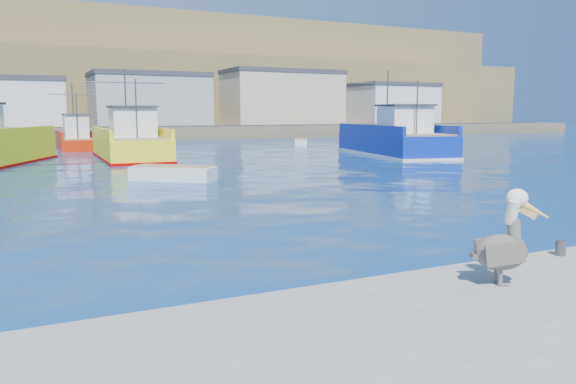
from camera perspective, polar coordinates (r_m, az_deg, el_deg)
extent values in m
plane|color=#072353|center=(13.05, 5.35, -6.62)|extent=(260.00, 260.00, 0.00)
cylinder|color=#4C4C4C|center=(12.36, 25.95, -5.13)|extent=(0.20, 0.20, 0.30)
cube|color=brown|center=(83.09, -21.32, 5.74)|extent=(160.00, 30.00, 1.60)
cube|color=brown|center=(109.03, -22.57, 8.82)|extent=(180.00, 40.00, 14.00)
cube|color=brown|center=(129.19, -23.22, 10.79)|extent=(200.00, 40.00, 24.00)
cube|color=#2D2D2D|center=(72.11, -20.65, 6.19)|extent=(150.00, 5.00, 0.10)
cube|color=gray|center=(79.55, -13.90, 8.90)|extent=(15.00, 10.00, 6.50)
cube|color=#333338|center=(79.70, -13.99, 11.45)|extent=(15.30, 10.20, 0.60)
cube|color=tan|center=(85.98, -0.59, 9.37)|extent=(17.00, 9.00, 7.50)
cube|color=#333338|center=(86.17, -0.59, 12.07)|extent=(17.34, 9.18, 0.60)
cube|color=silver|center=(96.19, 10.39, 8.65)|extent=(13.00, 10.00, 6.00)
cube|color=#333338|center=(96.29, 10.44, 10.62)|extent=(13.26, 10.20, 0.60)
cube|color=yellow|center=(39.57, -25.92, 5.40)|extent=(5.13, 11.88, 0.70)
cube|color=yellow|center=(42.74, -15.77, 4.33)|extent=(4.45, 11.98, 1.54)
cube|color=yellow|center=(43.01, -13.28, 5.93)|extent=(0.60, 11.63, 0.70)
cube|color=yellow|center=(42.46, -18.42, 5.71)|extent=(0.60, 11.63, 0.70)
cube|color=#9C0300|center=(42.79, -15.74, 3.36)|extent=(4.54, 12.22, 0.25)
cube|color=#8C7251|center=(42.70, -15.82, 5.43)|extent=(4.11, 11.50, 0.10)
cube|color=white|center=(40.91, -15.51, 6.81)|extent=(2.96, 3.05, 2.00)
cube|color=#333338|center=(40.91, -15.57, 8.35)|extent=(3.17, 3.41, 0.15)
cylinder|color=#4C4C4C|center=(43.85, -16.17, 8.68)|extent=(0.12, 0.12, 5.00)
cylinder|color=#4C4C4C|center=(39.15, -15.16, 8.10)|extent=(0.10, 0.10, 4.00)
cylinder|color=#4C4C4C|center=(43.90, -16.24, 10.63)|extent=(5.74, 0.25, 0.08)
cube|color=#09249A|center=(45.94, 10.62, 4.82)|extent=(7.05, 13.68, 1.70)
cube|color=#09249A|center=(46.84, 13.06, 6.28)|extent=(2.79, 12.58, 0.70)
cube|color=#09249A|center=(45.03, 8.17, 6.34)|extent=(2.79, 12.58, 0.70)
cube|color=silver|center=(45.99, 10.60, 3.83)|extent=(7.19, 13.96, 0.25)
cube|color=#8C7251|center=(45.90, 10.65, 5.94)|extent=(6.59, 13.10, 0.10)
cube|color=white|center=(44.11, 11.77, 7.20)|extent=(3.77, 3.83, 2.00)
cube|color=#333338|center=(44.11, 11.81, 8.62)|extent=(4.08, 4.25, 0.15)
cylinder|color=#4C4C4C|center=(47.07, 10.05, 8.99)|extent=(0.14, 0.14, 5.00)
cylinder|color=#4C4C4C|center=(42.36, 12.97, 8.35)|extent=(0.12, 0.12, 4.00)
cylinder|color=#4C4C4C|center=(47.12, 10.10, 10.81)|extent=(6.28, 1.34, 0.08)
cube|color=red|center=(55.01, -20.77, 4.58)|extent=(2.93, 7.70, 1.00)
cube|color=red|center=(55.12, -19.41, 5.53)|extent=(0.22, 7.53, 0.70)
cube|color=red|center=(54.87, -22.23, 5.39)|extent=(0.22, 7.53, 0.70)
cube|color=#8C7251|center=(54.99, -20.80, 5.15)|extent=(2.70, 7.39, 0.10)
cube|color=white|center=(53.81, -20.74, 6.22)|extent=(2.03, 1.93, 2.00)
cube|color=#333338|center=(53.80, -20.80, 7.39)|extent=(2.18, 2.17, 0.15)
cylinder|color=#4C4C4C|center=(55.71, -21.00, 7.69)|extent=(0.12, 0.12, 5.00)
cylinder|color=#4C4C4C|center=(52.65, -20.66, 7.18)|extent=(0.10, 0.10, 4.00)
cylinder|color=#4C4C4C|center=(55.73, -21.08, 9.23)|extent=(4.03, 0.11, 0.08)
cube|color=silver|center=(28.28, -11.60, 1.69)|extent=(4.11, 3.75, 0.83)
cube|color=#8C7251|center=(28.23, -11.62, 2.59)|extent=(3.59, 3.25, 0.08)
cube|color=silver|center=(58.66, 1.30, 5.00)|extent=(2.64, 3.67, 0.70)
cube|color=#8C7251|center=(58.64, 1.30, 5.37)|extent=(2.25, 3.24, 0.07)
cylinder|color=#595451|center=(9.83, 20.76, -8.10)|extent=(0.09, 0.09, 0.30)
cube|color=#595451|center=(9.89, 21.02, -8.87)|extent=(0.19, 0.17, 0.02)
cylinder|color=#595451|center=(10.00, 20.35, -7.81)|extent=(0.09, 0.09, 0.30)
cube|color=#595451|center=(10.05, 20.60, -8.57)|extent=(0.19, 0.17, 0.02)
ellipsoid|color=#38332D|center=(9.82, 20.81, -5.74)|extent=(1.00, 0.82, 0.60)
cube|color=#38332D|center=(9.60, 21.20, -5.90)|extent=(0.64, 0.33, 0.44)
cube|color=#38332D|center=(10.02, 20.17, -5.29)|extent=(0.64, 0.33, 0.44)
cube|color=#38332D|center=(9.70, 18.71, -6.22)|extent=(0.28, 0.24, 0.12)
cylinder|color=#38332D|center=(9.84, 22.00, -3.84)|extent=(0.31, 0.36, 0.47)
cylinder|color=white|center=(9.75, 21.82, -1.82)|extent=(0.30, 0.36, 0.45)
ellipsoid|color=white|center=(9.75, 22.25, -0.55)|extent=(0.43, 0.39, 0.30)
cone|color=gold|center=(9.89, 23.63, -1.63)|extent=(0.61, 0.38, 0.41)
cube|color=tan|center=(9.85, 23.05, -1.87)|extent=(0.35, 0.20, 0.26)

